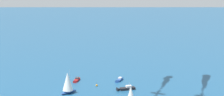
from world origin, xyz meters
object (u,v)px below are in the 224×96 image
at_px(motorboat_inshore, 119,80).
at_px(marker_buoy, 97,85).
at_px(sailboat_near_centre, 68,83).
at_px(motorboat_ahead, 125,89).
at_px(motorboat_outer_ring_d, 76,80).

bearing_deg(motorboat_inshore, marker_buoy, 54.22).
xyz_separation_m(sailboat_near_centre, motorboat_inshore, (-17.88, -26.92, -4.76)).
distance_m(motorboat_inshore, motorboat_ahead, 15.38).
bearing_deg(motorboat_outer_ring_d, motorboat_ahead, 168.61).
distance_m(motorboat_ahead, motorboat_outer_ring_d, 30.17).
xyz_separation_m(sailboat_near_centre, marker_buoy, (-9.22, -14.90, -4.97)).
bearing_deg(motorboat_ahead, marker_buoy, -5.62).
xyz_separation_m(motorboat_inshore, marker_buoy, (8.66, 12.02, -0.22)).
xyz_separation_m(motorboat_inshore, motorboat_ahead, (-7.21, 13.58, 0.14)).
bearing_deg(marker_buoy, motorboat_inshore, -125.78).
distance_m(sailboat_near_centre, motorboat_inshore, 32.67).
relative_size(motorboat_outer_ring_d, marker_buoy, 3.87).
distance_m(sailboat_near_centre, motorboat_ahead, 28.79).
bearing_deg(marker_buoy, motorboat_outer_ring_d, -17.78).
relative_size(motorboat_ahead, marker_buoy, 4.40).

